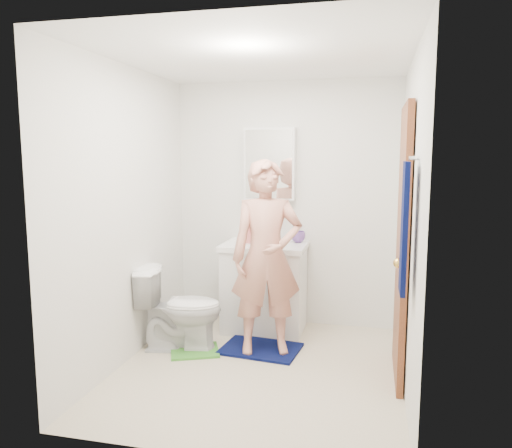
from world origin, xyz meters
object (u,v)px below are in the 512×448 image
(towel, at_px, (404,228))
(toilet, at_px, (180,308))
(soap_dispenser, at_px, (250,234))
(toothbrush_cup, at_px, (298,237))
(man, at_px, (267,257))
(vanity_cabinet, at_px, (265,289))
(medicine_cabinet, at_px, (270,164))

(towel, xyz_separation_m, toilet, (-1.80, 0.84, -0.88))
(soap_dispenser, height_order, toothbrush_cup, soap_dispenser)
(toilet, bearing_deg, man, -95.27)
(toothbrush_cup, bearing_deg, toilet, -139.62)
(vanity_cabinet, height_order, soap_dispenser, soap_dispenser)
(toilet, xyz_separation_m, man, (0.76, 0.07, 0.47))
(soap_dispenser, xyz_separation_m, toothbrush_cup, (0.44, 0.15, -0.03))
(toothbrush_cup, xyz_separation_m, man, (-0.16, -0.71, -0.07))
(medicine_cabinet, relative_size, toothbrush_cup, 5.14)
(soap_dispenser, bearing_deg, medicine_cabinet, 59.16)
(medicine_cabinet, bearing_deg, toothbrush_cup, -16.18)
(towel, distance_m, man, 1.44)
(soap_dispenser, bearing_deg, toilet, -127.09)
(vanity_cabinet, bearing_deg, medicine_cabinet, 90.00)
(towel, bearing_deg, toilet, 154.87)
(soap_dispenser, relative_size, toothbrush_cup, 1.30)
(medicine_cabinet, xyz_separation_m, soap_dispenser, (-0.14, -0.24, -0.66))
(toilet, height_order, toothbrush_cup, toothbrush_cup)
(vanity_cabinet, height_order, toilet, vanity_cabinet)
(towel, distance_m, soap_dispenser, 2.00)
(vanity_cabinet, bearing_deg, man, -76.36)
(medicine_cabinet, distance_m, towel, 2.11)
(medicine_cabinet, relative_size, soap_dispenser, 3.95)
(soap_dispenser, bearing_deg, toothbrush_cup, 19.20)
(toothbrush_cup, distance_m, man, 0.73)
(vanity_cabinet, height_order, medicine_cabinet, medicine_cabinet)
(towel, xyz_separation_m, soap_dispenser, (-1.32, 1.47, -0.31))
(towel, bearing_deg, soap_dispenser, 132.05)
(toilet, xyz_separation_m, soap_dispenser, (0.47, 0.63, 0.57))
(towel, xyz_separation_m, toothbrush_cup, (-0.88, 1.62, -0.35))
(vanity_cabinet, xyz_separation_m, medicine_cabinet, (0.00, 0.22, 1.20))
(vanity_cabinet, distance_m, soap_dispenser, 0.56)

